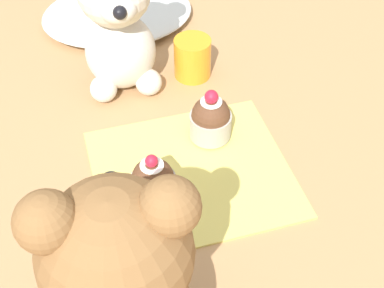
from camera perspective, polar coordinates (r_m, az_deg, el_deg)
The scene contains 8 objects.
ground_plane at distance 0.71m, azimuth 0.00°, elevation -3.18°, with size 4.00×4.00×0.00m, color tan.
knitted_placemat at distance 0.71m, azimuth 0.00°, elevation -3.02°, with size 0.25×0.23×0.01m, color #E0D166.
tulle_cloth at distance 1.00m, azimuth -7.95°, elevation 13.70°, with size 0.27×0.22×0.03m, color white.
teddy_bear_cream at distance 0.79m, azimuth -7.94°, elevation 12.65°, with size 0.11×0.12×0.22m.
cupcake_near_cream_bear at distance 0.73m, azimuth 2.00°, elevation 2.66°, with size 0.06×0.06×0.08m.
saucer_plate at distance 0.68m, azimuth -4.06°, elevation -5.38°, with size 0.08×0.08×0.01m, color silver.
cupcake_near_tan_bear at distance 0.66m, azimuth -4.17°, elevation -3.97°, with size 0.06×0.06×0.07m.
juice_glass at distance 0.85m, azimuth 0.05°, elevation 9.17°, with size 0.06×0.06×0.06m, color orange.
Camera 1 is at (-0.13, -0.45, 0.53)m, focal length 50.00 mm.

